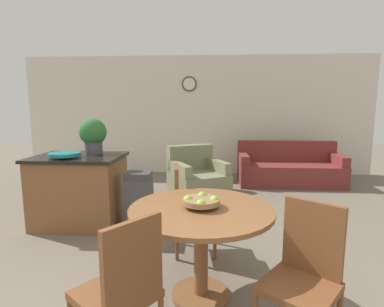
# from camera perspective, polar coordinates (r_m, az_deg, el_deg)

# --- Properties ---
(wall_back) EXTENTS (8.00, 0.09, 2.70)m
(wall_back) POSITION_cam_1_polar(r_m,az_deg,el_deg) (7.01, 0.83, 7.27)
(wall_back) COLOR silver
(wall_back) RESTS_ON ground_plane
(dining_table) EXTENTS (1.13, 1.13, 0.76)m
(dining_table) POSITION_cam_1_polar(r_m,az_deg,el_deg) (2.43, 1.74, -14.06)
(dining_table) COLOR brown
(dining_table) RESTS_ON ground_plane
(dining_chair_near_left) EXTENTS (0.59, 0.59, 0.93)m
(dining_chair_near_left) POSITION_cam_1_polar(r_m,az_deg,el_deg) (1.94, -13.11, -23.38)
(dining_chair_near_left) COLOR brown
(dining_chair_near_left) RESTS_ON ground_plane
(dining_chair_near_right) EXTENTS (0.59, 0.59, 0.93)m
(dining_chair_near_right) POSITION_cam_1_polar(r_m,az_deg,el_deg) (2.16, 20.63, -20.12)
(dining_chair_near_right) COLOR brown
(dining_chair_near_right) RESTS_ON ground_plane
(dining_chair_far_side) EXTENTS (0.47, 0.47, 0.93)m
(dining_chair_far_side) POSITION_cam_1_polar(r_m,az_deg,el_deg) (3.20, -0.87, -9.93)
(dining_chair_far_side) COLOR brown
(dining_chair_far_side) RESTS_ON ground_plane
(fruit_bowl) EXTENTS (0.29, 0.29, 0.10)m
(fruit_bowl) POSITION_cam_1_polar(r_m,az_deg,el_deg) (2.36, 1.77, -9.06)
(fruit_bowl) COLOR olive
(fruit_bowl) RESTS_ON dining_table
(kitchen_island) EXTENTS (1.12, 0.85, 0.91)m
(kitchen_island) POSITION_cam_1_polar(r_m,az_deg,el_deg) (4.24, -20.57, -6.45)
(kitchen_island) COLOR brown
(kitchen_island) RESTS_ON ground_plane
(teal_bowl) EXTENTS (0.38, 0.38, 0.06)m
(teal_bowl) POSITION_cam_1_polar(r_m,az_deg,el_deg) (4.03, -23.09, -0.16)
(teal_bowl) COLOR #147A7F
(teal_bowl) RESTS_ON kitchen_island
(potted_plant) EXTENTS (0.36, 0.36, 0.47)m
(potted_plant) POSITION_cam_1_polar(r_m,az_deg,el_deg) (4.25, -18.33, 3.48)
(potted_plant) COLOR #4C4C51
(potted_plant) RESTS_ON kitchen_island
(trash_bin) EXTENTS (0.32, 0.29, 0.72)m
(trash_bin) POSITION_cam_1_polar(r_m,az_deg,el_deg) (3.94, -10.05, -8.72)
(trash_bin) COLOR #47474C
(trash_bin) RESTS_ON ground_plane
(couch) EXTENTS (2.02, 0.89, 0.84)m
(couch) POSITION_cam_1_polar(r_m,az_deg,el_deg) (6.38, 17.95, -2.92)
(couch) COLOR maroon
(couch) RESTS_ON ground_plane
(armchair) EXTENTS (1.19, 1.22, 0.85)m
(armchair) POSITION_cam_1_polar(r_m,az_deg,el_deg) (5.34, 0.94, -4.71)
(armchair) COLOR #7A7F5B
(armchair) RESTS_ON ground_plane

